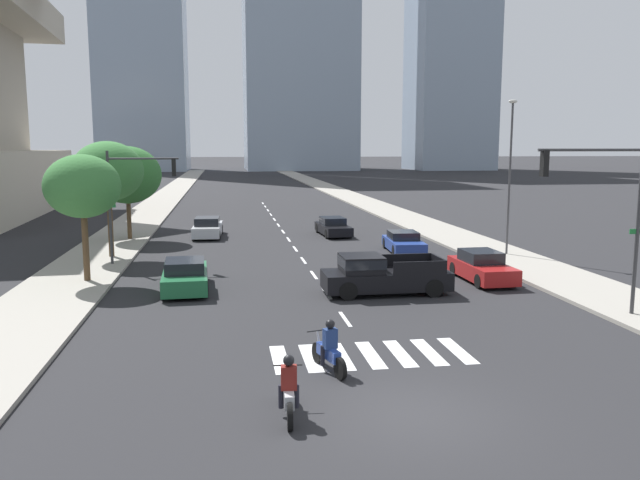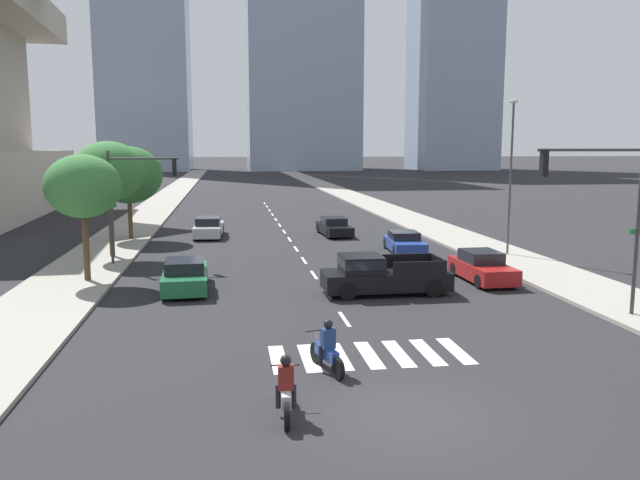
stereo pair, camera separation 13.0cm
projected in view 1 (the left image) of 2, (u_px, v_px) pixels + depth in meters
ground_plane at (412, 414)px, 14.60m from camera, size 800.00×800.00×0.00m
sidewalk_east at (440, 232)px, 45.60m from camera, size 4.00×260.00×0.15m
sidewalk_west at (119, 238)px, 42.26m from camera, size 4.00×260.00×0.15m
crosswalk_near at (371, 355)px, 18.75m from camera, size 5.85×2.51×0.01m
lane_divider_center at (283, 232)px, 46.14m from camera, size 0.14×50.00×0.01m
motorcycle_lead at (329, 351)px, 17.30m from camera, size 0.86×2.01×1.49m
motorcycle_trailing at (289, 392)px, 14.39m from camera, size 0.70×2.06×1.49m
pickup_truck at (380, 275)px, 26.43m from camera, size 5.31×2.04×1.67m
sedan_silver_0 at (208, 228)px, 43.34m from camera, size 2.05×4.81×1.38m
sedan_green_1 at (185, 276)px, 27.16m from camera, size 2.03×4.68×1.36m
sedan_blue_2 at (404, 242)px, 37.16m from camera, size 2.11×4.34×1.20m
sedan_black_3 at (333, 227)px, 44.20m from camera, size 2.02×4.63×1.25m
sedan_red_4 at (482, 267)px, 29.06m from camera, size 1.84×4.34×1.39m
traffic_signal_near at (604, 197)px, 22.03m from camera, size 4.22×0.28×6.27m
traffic_signal_far at (135, 187)px, 32.29m from camera, size 3.83×0.28×5.79m
street_lamp_east at (510, 167)px, 34.94m from camera, size 0.50×0.24×8.54m
street_tree_nearest at (82, 187)px, 27.95m from camera, size 3.32×3.32×5.67m
street_tree_second at (108, 171)px, 34.14m from camera, size 3.81×3.81×6.30m
street_tree_third at (127, 175)px, 40.97m from camera, size 4.38×4.38×6.05m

